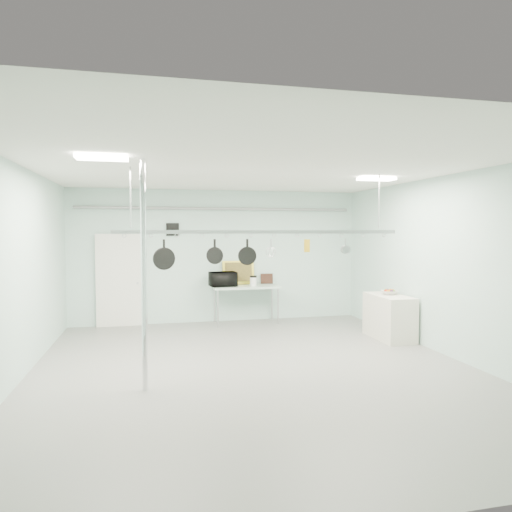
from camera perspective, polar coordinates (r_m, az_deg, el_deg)
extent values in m
plane|color=gray|center=(7.54, -0.15, -13.95)|extent=(8.00, 8.00, 0.00)
cube|color=silver|center=(7.27, -0.16, 10.86)|extent=(7.00, 8.00, 0.02)
cube|color=#A8CAC0|center=(11.14, -4.70, -0.02)|extent=(7.00, 0.02, 3.20)
cube|color=#A8CAC0|center=(8.69, 22.90, -1.16)|extent=(0.02, 8.00, 3.20)
cube|color=silver|center=(11.05, -16.55, -3.03)|extent=(1.10, 0.10, 2.20)
cube|color=black|center=(11.00, -10.39, 3.29)|extent=(0.30, 0.04, 0.30)
cylinder|color=gray|center=(11.05, -4.66, 5.92)|extent=(6.60, 0.07, 0.07)
cylinder|color=silver|center=(6.45, -13.84, -2.42)|extent=(0.08, 0.08, 3.20)
cube|color=silver|center=(10.93, -1.27, -3.86)|extent=(1.60, 0.70, 0.05)
cylinder|color=#B7B7BC|center=(10.60, -4.79, -6.55)|extent=(0.04, 0.04, 0.86)
cylinder|color=#B7B7BC|center=(11.15, -5.20, -6.07)|extent=(0.04, 0.04, 0.86)
cylinder|color=#B7B7BC|center=(10.89, 2.77, -6.28)|extent=(0.04, 0.04, 0.86)
cylinder|color=#B7B7BC|center=(11.43, 2.01, -5.83)|extent=(0.04, 0.04, 0.86)
cube|color=beige|center=(9.83, 16.31, -7.32)|extent=(0.60, 1.20, 0.90)
cube|color=#B7B7BC|center=(7.54, 0.82, 3.03)|extent=(4.80, 0.06, 0.06)
cylinder|color=#B7B7BC|center=(7.34, -15.41, 6.82)|extent=(0.02, 0.02, 0.94)
cylinder|color=#B7B7BC|center=(8.31, 15.13, 6.39)|extent=(0.02, 0.02, 0.94)
cube|color=white|center=(6.32, -18.69, 11.57)|extent=(0.65, 0.30, 0.05)
cube|color=white|center=(8.66, 14.82, 9.31)|extent=(0.65, 0.30, 0.05)
imported|color=black|center=(10.80, -4.15, -2.91)|extent=(0.66, 0.48, 0.34)
cylinder|color=white|center=(10.87, -0.34, -3.22)|extent=(0.19, 0.19, 0.21)
cube|color=gold|center=(11.16, -2.22, -2.09)|extent=(0.78, 0.15, 0.58)
cube|color=black|center=(11.33, 1.35, -2.85)|extent=(0.31, 0.11, 0.25)
imported|color=silver|center=(9.85, 16.35, -4.40)|extent=(0.38, 0.38, 0.08)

